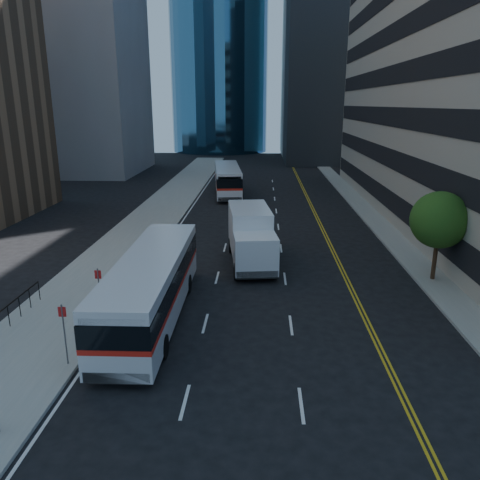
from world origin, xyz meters
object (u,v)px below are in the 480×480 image
Objects in this scene: box_truck at (251,236)px; street_tree at (439,220)px; bus_front at (152,285)px; bus_rear at (227,179)px.

street_tree is at bearing -21.40° from box_truck.
box_truck is (4.46, 8.25, 0.13)m from bus_front.
street_tree is at bearing -69.00° from bus_rear.
box_truck is at bearing 165.68° from street_tree.
bus_front reaches higher than bus_rear.
street_tree is at bearing 19.81° from bus_front.
street_tree is 16.15m from bus_front.
box_truck is at bearing -88.73° from bus_rear.
bus_front is at bearing -98.59° from bus_rear.
bus_rear is (1.25, 32.20, -0.00)m from bus_front.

